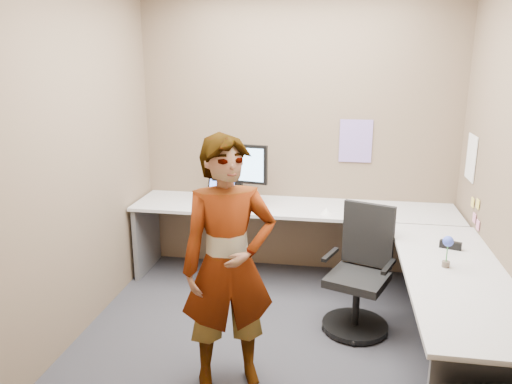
% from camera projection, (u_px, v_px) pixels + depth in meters
% --- Properties ---
extents(ground, '(3.00, 3.00, 0.00)m').
position_uv_depth(ground, '(278.00, 332.00, 3.87)').
color(ground, '#29292F').
rests_on(ground, ground).
extents(wall_back, '(3.00, 0.00, 3.00)m').
position_uv_depth(wall_back, '(297.00, 134.00, 4.74)').
color(wall_back, brown).
rests_on(wall_back, ground).
extents(wall_right, '(0.00, 2.70, 2.70)m').
position_uv_depth(wall_right, '(508.00, 169.00, 3.27)').
color(wall_right, brown).
rests_on(wall_right, ground).
extents(wall_left, '(0.00, 2.70, 2.70)m').
position_uv_depth(wall_left, '(83.00, 155.00, 3.75)').
color(wall_left, brown).
rests_on(wall_left, ground).
extents(desk, '(2.98, 2.58, 0.73)m').
position_uv_depth(desk, '(339.00, 247.00, 4.01)').
color(desk, '#ABABAB').
rests_on(desk, ground).
extents(paper_ream, '(0.37, 0.30, 0.07)m').
position_uv_depth(paper_ream, '(239.00, 202.00, 4.60)').
color(paper_ream, red).
rests_on(paper_ream, desk).
extents(monitor, '(0.53, 0.19, 0.51)m').
position_uv_depth(monitor, '(239.00, 167.00, 4.53)').
color(monitor, black).
rests_on(monitor, paper_ream).
extents(laptop, '(0.35, 0.31, 0.21)m').
position_uv_depth(laptop, '(219.00, 196.00, 4.72)').
color(laptop, black).
rests_on(laptop, desk).
extents(trackball_mouse, '(0.12, 0.08, 0.07)m').
position_uv_depth(trackball_mouse, '(229.00, 202.00, 4.64)').
color(trackball_mouse, '#B7B7BC').
rests_on(trackball_mouse, desk).
extents(origami, '(0.10, 0.10, 0.06)m').
position_uv_depth(origami, '(326.00, 211.00, 4.35)').
color(origami, white).
rests_on(origami, desk).
extents(stapler, '(0.15, 0.09, 0.05)m').
position_uv_depth(stapler, '(451.00, 245.00, 3.58)').
color(stapler, black).
rests_on(stapler, desk).
extents(flower, '(0.07, 0.07, 0.22)m').
position_uv_depth(flower, '(448.00, 247.00, 3.24)').
color(flower, brown).
rests_on(flower, desk).
extents(calendar_purple, '(0.30, 0.01, 0.40)m').
position_uv_depth(calendar_purple, '(356.00, 141.00, 4.66)').
color(calendar_purple, '#846BB7').
rests_on(calendar_purple, wall_back).
extents(calendar_white, '(0.01, 0.28, 0.38)m').
position_uv_depth(calendar_white, '(471.00, 158.00, 4.15)').
color(calendar_white, white).
rests_on(calendar_white, wall_right).
extents(sticky_note_a, '(0.01, 0.07, 0.07)m').
position_uv_depth(sticky_note_a, '(478.00, 204.00, 3.90)').
color(sticky_note_a, '#F2E059').
rests_on(sticky_note_a, wall_right).
extents(sticky_note_b, '(0.01, 0.07, 0.07)m').
position_uv_depth(sticky_note_b, '(474.00, 218.00, 3.98)').
color(sticky_note_b, pink).
rests_on(sticky_note_b, wall_right).
extents(sticky_note_c, '(0.01, 0.07, 0.07)m').
position_uv_depth(sticky_note_c, '(478.00, 225.00, 3.87)').
color(sticky_note_c, pink).
rests_on(sticky_note_c, wall_right).
extents(sticky_note_d, '(0.01, 0.07, 0.07)m').
position_uv_depth(sticky_note_d, '(473.00, 202.00, 4.05)').
color(sticky_note_d, '#F2E059').
rests_on(sticky_note_d, wall_right).
extents(office_chair, '(0.56, 0.55, 0.96)m').
position_uv_depth(office_chair, '(360.00, 281.00, 3.85)').
color(office_chair, black).
rests_on(office_chair, ground).
extents(person, '(0.70, 0.59, 1.63)m').
position_uv_depth(person, '(229.00, 265.00, 3.09)').
color(person, '#999399').
rests_on(person, ground).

